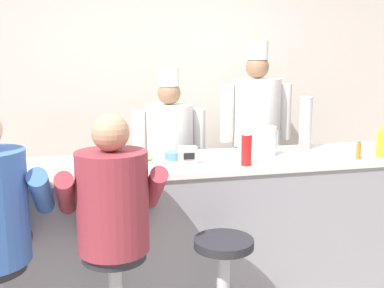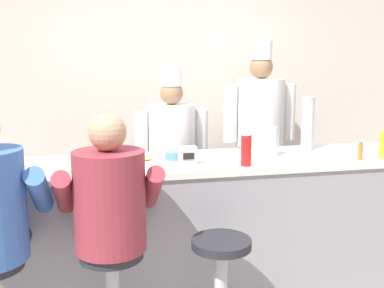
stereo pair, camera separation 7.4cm
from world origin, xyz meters
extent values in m
cube|color=beige|center=(0.00, 2.03, 1.35)|extent=(10.00, 0.06, 2.70)
cube|color=gray|center=(0.00, 0.36, 0.49)|extent=(3.11, 0.69, 0.97)
cube|color=silver|center=(0.00, 0.36, 0.99)|extent=(3.17, 0.72, 0.04)
cylinder|color=red|center=(0.21, 0.12, 1.11)|extent=(0.07, 0.07, 0.20)
cone|color=white|center=(0.21, 0.12, 1.24)|extent=(0.06, 0.06, 0.06)
cylinder|color=yellow|center=(1.25, 0.14, 1.10)|extent=(0.07, 0.07, 0.18)
cone|color=yellow|center=(1.25, 0.14, 1.22)|extent=(0.06, 0.06, 0.06)
cylinder|color=orange|center=(1.05, 0.11, 1.07)|extent=(0.03, 0.03, 0.11)
cylinder|color=#287F2D|center=(1.05, 0.11, 1.13)|extent=(0.02, 0.02, 0.01)
cylinder|color=silver|center=(0.47, 0.37, 1.12)|extent=(0.12, 0.12, 0.22)
cube|color=silver|center=(0.54, 0.37, 1.13)|extent=(0.01, 0.01, 0.13)
cylinder|color=white|center=(-0.42, 0.35, 1.02)|extent=(0.24, 0.24, 0.02)
ellipsoid|color=#E0BC60|center=(-0.42, 0.35, 1.04)|extent=(0.11, 0.08, 0.03)
cylinder|color=#4C7FB7|center=(-0.20, 0.41, 1.04)|extent=(0.15, 0.15, 0.05)
cylinder|color=white|center=(-0.84, 0.10, 1.05)|extent=(0.08, 0.08, 0.08)
torus|color=white|center=(-0.79, 0.10, 1.06)|extent=(0.06, 0.01, 0.06)
cylinder|color=#B7BABF|center=(0.86, 0.54, 1.21)|extent=(0.09, 0.09, 0.40)
cylinder|color=silver|center=(0.86, 0.54, 1.42)|extent=(0.10, 0.10, 0.01)
cube|color=silver|center=(-0.15, 0.25, 1.07)|extent=(0.12, 0.07, 0.12)
cube|color=black|center=(-0.15, 0.21, 1.07)|extent=(0.07, 0.01, 0.04)
cylinder|color=#33384C|center=(-1.21, -0.06, 0.69)|extent=(0.15, 0.41, 0.15)
cylinder|color=#3866B7|center=(-1.05, -0.15, 0.99)|extent=(0.11, 0.44, 0.35)
cylinder|color=#232328|center=(-0.68, -0.27, 0.65)|extent=(0.35, 0.35, 0.05)
cylinder|color=#33384C|center=(-0.78, -0.07, 0.69)|extent=(0.14, 0.38, 0.14)
cylinder|color=#33384C|center=(-0.59, -0.07, 0.69)|extent=(0.14, 0.38, 0.14)
cylinder|color=maroon|center=(-0.68, -0.27, 0.95)|extent=(0.38, 0.38, 0.54)
cylinder|color=maroon|center=(-0.93, -0.16, 0.98)|extent=(0.10, 0.41, 0.33)
cylinder|color=maroon|center=(-0.44, -0.16, 0.98)|extent=(0.10, 0.41, 0.33)
sphere|color=tan|center=(-0.68, -0.27, 1.32)|extent=(0.20, 0.20, 0.20)
cylinder|color=#232328|center=(-0.06, -0.27, 0.65)|extent=(0.35, 0.35, 0.05)
cube|color=#232328|center=(-0.10, 1.16, 0.38)|extent=(0.32, 0.17, 0.76)
cube|color=white|center=(-0.10, 1.12, 0.53)|extent=(0.28, 0.02, 0.45)
cylinder|color=white|center=(-0.10, 1.16, 1.04)|extent=(0.41, 0.41, 0.57)
sphere|color=#8C6647|center=(-0.10, 1.16, 1.42)|extent=(0.20, 0.20, 0.20)
cylinder|color=white|center=(-0.10, 1.16, 1.56)|extent=(0.18, 0.18, 0.16)
cylinder|color=white|center=(-0.36, 1.16, 1.04)|extent=(0.11, 0.11, 0.48)
cylinder|color=white|center=(0.17, 1.16, 1.04)|extent=(0.11, 0.11, 0.48)
cube|color=#232328|center=(0.85, 1.54, 0.44)|extent=(0.36, 0.20, 0.87)
cube|color=white|center=(0.85, 1.48, 0.61)|extent=(0.33, 0.02, 0.52)
cylinder|color=white|center=(0.85, 1.54, 1.20)|extent=(0.47, 0.47, 0.65)
sphere|color=#8C6647|center=(0.85, 1.54, 1.64)|extent=(0.23, 0.23, 0.23)
cylinder|color=white|center=(0.85, 1.54, 1.80)|extent=(0.20, 0.20, 0.18)
cylinder|color=white|center=(0.55, 1.54, 1.20)|extent=(0.13, 0.13, 0.56)
cylinder|color=white|center=(1.15, 1.54, 1.20)|extent=(0.13, 0.13, 0.56)
camera|label=1|loc=(-0.82, -2.60, 1.68)|focal=42.00mm
camera|label=2|loc=(-0.75, -2.61, 1.68)|focal=42.00mm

